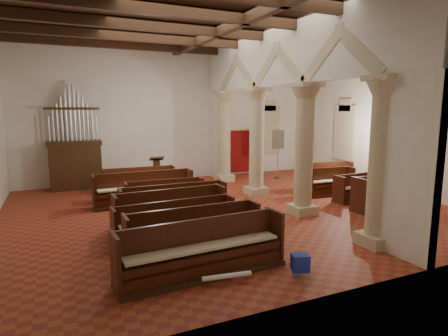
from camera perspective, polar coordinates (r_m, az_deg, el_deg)
floor at (r=12.55m, az=1.00°, el=-6.23°), size 14.00×14.00×0.00m
ceiling at (r=12.39m, az=1.08°, el=21.61°), size 14.00×14.00×0.00m
wall_back at (r=17.72m, az=-7.34°, el=8.01°), size 14.00×0.02×6.00m
wall_front at (r=7.15m, az=22.10°, el=5.89°), size 14.00×0.02×6.00m
wall_right at (r=16.36m, az=24.00°, el=7.22°), size 0.02×12.00×6.00m
ceiling_beams at (r=12.35m, az=1.08°, el=20.79°), size 13.80×11.80×0.30m
arcade at (r=12.97m, az=8.37°, el=10.10°), size 0.90×11.90×6.00m
window_right_a at (r=15.42m, az=27.90°, el=3.90°), size 0.03×1.00×2.20m
window_right_b at (r=18.15m, az=17.91°, el=5.14°), size 0.03×1.00×2.20m
window_back at (r=19.77m, az=6.79°, el=5.81°), size 1.00×0.03×2.20m
pipe_organ at (r=16.57m, az=-21.76°, el=1.71°), size 2.10×0.85×4.40m
lectern at (r=15.82m, az=-10.19°, el=-1.03°), size 0.58×0.58×1.38m
dossal_curtain at (r=19.08m, az=2.96°, el=2.62°), size 1.80×0.07×2.17m
processional_banner at (r=17.92m, az=8.17°, el=0.98°), size 0.55×0.70×2.49m
hymnal_box_a at (r=7.85m, az=11.54°, el=-13.94°), size 0.41×0.37×0.34m
hymnal_box_b at (r=8.97m, az=1.11°, el=-10.80°), size 0.35×0.29×0.33m
hymnal_box_c at (r=11.67m, az=1.95°, el=-6.12°), size 0.38×0.35×0.31m
tube_heater_a at (r=7.41m, az=0.44°, el=-16.14°), size 0.97×0.24×0.10m
tube_heater_b at (r=8.82m, az=3.63°, el=-11.89°), size 0.97×0.16×0.10m
nave_pew_0 at (r=7.69m, az=-3.14°, el=-13.47°), size 3.54×0.95×1.12m
nave_pew_1 at (r=8.68m, az=-4.53°, el=-10.84°), size 3.12×0.79×1.10m
nave_pew_2 at (r=9.62m, az=-7.38°, el=-9.04°), size 3.12×0.82×1.02m
nave_pew_3 at (r=10.36m, az=-8.04°, el=-7.49°), size 3.06×0.86×1.14m
nave_pew_4 at (r=11.29m, az=-7.59°, el=-6.19°), size 3.18×0.77×1.08m
nave_pew_5 at (r=12.63m, az=-8.96°, el=-4.73°), size 2.60×0.74×0.97m
nave_pew_6 at (r=13.32m, az=-12.05°, el=-3.87°), size 3.40×0.76×1.14m
nave_pew_7 at (r=14.14m, az=-12.72°, el=-3.32°), size 2.85×0.76×1.00m
nave_pew_8 at (r=15.33m, az=-12.72°, el=-2.38°), size 2.80×0.76×0.98m
aisle_pew_0 at (r=13.43m, az=23.08°, el=-4.25°), size 2.25×0.83×1.15m
aisle_pew_1 at (r=14.30m, az=19.35°, el=-3.47°), size 1.70×0.74×0.98m
aisle_pew_2 at (r=14.99m, az=15.72°, el=-2.65°), size 2.01×0.81×1.04m
aisle_pew_3 at (r=15.95m, az=15.52°, el=-1.84°), size 2.10×0.82×1.12m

